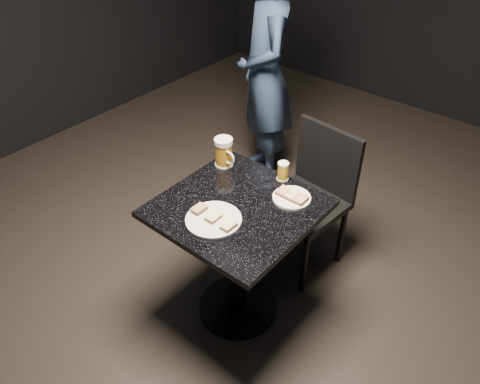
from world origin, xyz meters
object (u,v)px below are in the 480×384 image
(plate_small, at_px, (292,198))
(patron, at_px, (266,75))
(plate_large, at_px, (214,220))
(chair, at_px, (312,192))
(beer_mug, at_px, (224,152))
(beer_tumbler, at_px, (283,171))
(table, at_px, (237,243))

(plate_small, xyz_separation_m, patron, (-0.88, 0.94, 0.06))
(plate_large, bearing_deg, plate_small, 63.17)
(chair, bearing_deg, plate_small, -74.06)
(beer_mug, bearing_deg, beer_tumbler, 16.80)
(beer_mug, bearing_deg, table, -38.58)
(plate_large, relative_size, plate_small, 1.39)
(plate_small, bearing_deg, plate_large, -116.83)
(patron, bearing_deg, plate_large, -21.51)
(table, relative_size, chair, 0.85)
(beer_tumbler, bearing_deg, chair, 86.78)
(patron, bearing_deg, beer_mug, -24.58)
(plate_small, bearing_deg, beer_mug, 178.37)
(beer_mug, bearing_deg, plate_small, -1.63)
(beer_mug, xyz_separation_m, beer_tumbler, (0.31, 0.09, -0.03))
(plate_small, xyz_separation_m, beer_mug, (-0.44, 0.01, 0.07))
(plate_small, height_order, chair, chair)
(plate_large, relative_size, table, 0.34)
(patron, relative_size, chair, 1.87)
(plate_small, distance_m, beer_mug, 0.45)
(plate_small, distance_m, table, 0.36)
(plate_small, relative_size, patron, 0.11)
(table, relative_size, beer_mug, 4.75)
(plate_large, distance_m, table, 0.29)
(table, bearing_deg, plate_small, 50.63)
(beer_tumbler, bearing_deg, patron, 131.79)
(plate_small, distance_m, chair, 0.49)
(plate_small, height_order, beer_mug, beer_mug)
(plate_large, bearing_deg, patron, 118.16)
(beer_mug, distance_m, beer_tumbler, 0.33)
(beer_mug, bearing_deg, chair, 49.54)
(plate_small, relative_size, chair, 0.21)
(plate_small, bearing_deg, chair, 105.94)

